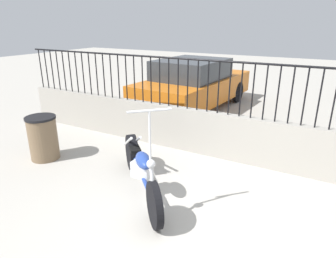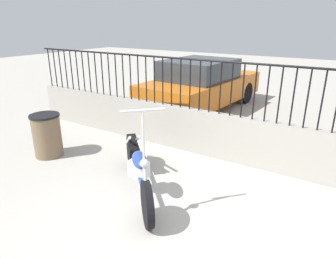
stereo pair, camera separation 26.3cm
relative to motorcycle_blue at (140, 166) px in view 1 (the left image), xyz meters
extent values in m
plane|color=#ADA89E|center=(1.37, -0.65, -0.37)|extent=(40.00, 40.00, 0.00)
cube|color=#9E998E|center=(1.37, 1.65, 0.05)|extent=(10.96, 0.18, 0.84)
cylinder|color=black|center=(-4.01, 1.65, 0.94)|extent=(0.02, 0.02, 0.93)
cylinder|color=black|center=(-3.81, 1.65, 0.94)|extent=(0.02, 0.02, 0.93)
cylinder|color=black|center=(-3.62, 1.65, 0.94)|extent=(0.02, 0.02, 0.93)
cylinder|color=black|center=(-3.42, 1.65, 0.94)|extent=(0.02, 0.02, 0.93)
cylinder|color=black|center=(-3.22, 1.65, 0.94)|extent=(0.02, 0.02, 0.93)
cylinder|color=black|center=(-3.02, 1.65, 0.94)|extent=(0.02, 0.02, 0.93)
cylinder|color=black|center=(-2.82, 1.65, 0.94)|extent=(0.02, 0.02, 0.93)
cylinder|color=black|center=(-2.62, 1.65, 0.94)|extent=(0.02, 0.02, 0.93)
cylinder|color=black|center=(-2.42, 1.65, 0.94)|extent=(0.02, 0.02, 0.93)
cylinder|color=black|center=(-2.22, 1.65, 0.94)|extent=(0.02, 0.02, 0.93)
cylinder|color=black|center=(-2.02, 1.65, 0.94)|extent=(0.02, 0.02, 0.93)
cylinder|color=black|center=(-1.82, 1.65, 0.94)|extent=(0.02, 0.02, 0.93)
cylinder|color=black|center=(-1.62, 1.65, 0.94)|extent=(0.02, 0.02, 0.93)
cylinder|color=black|center=(-1.42, 1.65, 0.94)|extent=(0.02, 0.02, 0.93)
cylinder|color=black|center=(-1.22, 1.65, 0.94)|extent=(0.02, 0.02, 0.93)
cylinder|color=black|center=(-1.03, 1.65, 0.94)|extent=(0.02, 0.02, 0.93)
cylinder|color=black|center=(-0.83, 1.65, 0.94)|extent=(0.02, 0.02, 0.93)
cylinder|color=black|center=(-0.63, 1.65, 0.94)|extent=(0.02, 0.02, 0.93)
cylinder|color=black|center=(-0.43, 1.65, 0.94)|extent=(0.02, 0.02, 0.93)
cylinder|color=black|center=(-0.23, 1.65, 0.94)|extent=(0.02, 0.02, 0.93)
cylinder|color=black|center=(-0.03, 1.65, 0.94)|extent=(0.02, 0.02, 0.93)
cylinder|color=black|center=(0.17, 1.65, 0.94)|extent=(0.02, 0.02, 0.93)
cylinder|color=black|center=(0.37, 1.65, 0.94)|extent=(0.02, 0.02, 0.93)
cylinder|color=black|center=(0.57, 1.65, 0.94)|extent=(0.02, 0.02, 0.93)
cylinder|color=black|center=(0.77, 1.65, 0.94)|extent=(0.02, 0.02, 0.93)
cylinder|color=black|center=(0.97, 1.65, 0.94)|extent=(0.02, 0.02, 0.93)
cylinder|color=black|center=(1.17, 1.65, 0.94)|extent=(0.02, 0.02, 0.93)
cylinder|color=black|center=(1.37, 1.65, 0.94)|extent=(0.02, 0.02, 0.93)
cylinder|color=black|center=(1.56, 1.65, 0.94)|extent=(0.02, 0.02, 0.93)
cylinder|color=black|center=(1.76, 1.65, 0.94)|extent=(0.02, 0.02, 0.93)
cylinder|color=black|center=(1.96, 1.65, 0.94)|extent=(0.02, 0.02, 0.93)
cylinder|color=black|center=(2.16, 1.65, 0.94)|extent=(0.02, 0.02, 0.93)
cylinder|color=black|center=(2.36, 1.65, 0.94)|extent=(0.02, 0.02, 0.93)
cylinder|color=black|center=(1.37, 1.65, 1.38)|extent=(10.96, 0.04, 0.04)
cylinder|color=black|center=(0.66, -0.65, -0.08)|extent=(0.48, 0.48, 0.59)
cylinder|color=black|center=(-0.49, 0.49, -0.08)|extent=(0.53, 0.52, 0.60)
cylinder|color=navy|center=(0.08, -0.08, -0.08)|extent=(1.10, 1.09, 0.06)
cube|color=silver|center=(0.12, -0.12, 0.02)|extent=(0.28, 0.18, 0.24)
ellipsoid|color=navy|center=(0.20, -0.20, 0.22)|extent=(0.47, 0.47, 0.18)
cube|color=black|center=(-0.28, 0.28, 0.10)|extent=(0.31, 0.31, 0.06)
cylinder|color=silver|center=(0.60, -0.59, 0.17)|extent=(0.19, 0.19, 0.51)
sphere|color=silver|center=(0.55, -0.55, 0.40)|extent=(0.11, 0.11, 0.11)
cylinder|color=silver|center=(0.53, -0.53, 0.74)|extent=(0.03, 0.03, 0.64)
cylinder|color=silver|center=(0.53, -0.53, 1.06)|extent=(0.39, 0.39, 0.03)
cylinder|color=silver|center=(-0.51, 0.40, 0.14)|extent=(0.61, 0.60, 0.46)
cylinder|color=silver|center=(-0.41, 0.50, 0.14)|extent=(0.61, 0.60, 0.46)
cylinder|color=brown|center=(-2.12, 0.02, 0.01)|extent=(0.51, 0.51, 0.76)
cylinder|color=black|center=(-2.12, 0.02, 0.41)|extent=(0.53, 0.53, 0.04)
cylinder|color=black|center=(-1.92, 5.88, -0.05)|extent=(0.16, 0.65, 0.64)
cylinder|color=black|center=(-0.25, 5.75, -0.05)|extent=(0.16, 0.65, 0.64)
cylinder|color=black|center=(-2.12, 3.34, -0.05)|extent=(0.16, 0.65, 0.64)
cylinder|color=black|center=(-0.45, 3.21, -0.05)|extent=(0.16, 0.65, 0.64)
cube|color=orange|center=(-1.19, 4.55, 0.19)|extent=(2.10, 4.24, 0.64)
cube|color=#2D3338|center=(-1.20, 4.34, 0.77)|extent=(1.76, 2.09, 0.53)
camera|label=1|loc=(2.31, -3.27, 2.02)|focal=32.00mm
camera|label=2|loc=(2.54, -3.14, 2.02)|focal=32.00mm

